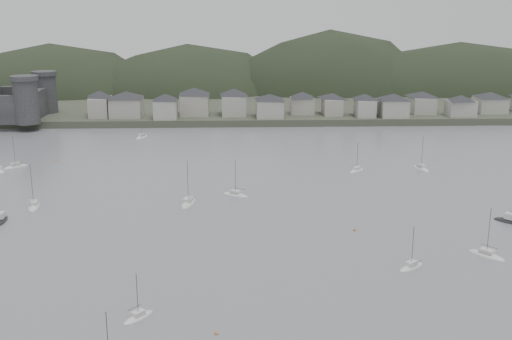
{
  "coord_description": "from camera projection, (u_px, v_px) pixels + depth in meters",
  "views": [
    {
      "loc": [
        -6.48,
        -94.44,
        50.78
      ],
      "look_at": [
        0.0,
        75.0,
        6.0
      ],
      "focal_mm": 43.75,
      "sensor_mm": 36.0,
      "label": 1
    }
  ],
  "objects": [
    {
      "name": "mooring_buoys",
      "position": [
        247.0,
        241.0,
        138.61
      ],
      "size": [
        170.28,
        130.83,
        0.7
      ],
      "color": "#BF783F",
      "rests_on": "ground"
    },
    {
      "name": "motor_launch_far",
      "position": [
        0.0,
        221.0,
        151.22
      ],
      "size": [
        3.73,
        8.86,
        4.05
      ],
      "rotation": [
        0.0,
        0.0,
        3.21
      ],
      "color": "black",
      "rests_on": "ground"
    },
    {
      "name": "forested_ridge",
      "position": [
        252.0,
        114.0,
        367.78
      ],
      "size": [
        851.55,
        103.94,
        102.57
      ],
      "color": "black",
      "rests_on": "ground"
    },
    {
      "name": "far_shore_land",
      "position": [
        243.0,
        87.0,
        389.07
      ],
      "size": [
        900.0,
        250.0,
        3.0
      ],
      "primitive_type": "cube",
      "color": "#383D2D",
      "rests_on": "ground"
    },
    {
      "name": "ground",
      "position": [
        273.0,
        319.0,
        104.44
      ],
      "size": [
        900.0,
        900.0,
        0.0
      ],
      "primitive_type": "plane",
      "color": "slate",
      "rests_on": "ground"
    },
    {
      "name": "motor_launch_near",
      "position": [
        510.0,
        221.0,
        150.88
      ],
      "size": [
        7.44,
        7.22,
        3.83
      ],
      "rotation": [
        0.0,
        0.0,
        0.82
      ],
      "color": "black",
      "rests_on": "ground"
    },
    {
      "name": "moored_fleet",
      "position": [
        204.0,
        214.0,
        156.6
      ],
      "size": [
        238.67,
        173.04,
        12.92
      ],
      "color": "silver",
      "rests_on": "ground"
    },
    {
      "name": "waterfront_town",
      "position": [
        359.0,
        102.0,
        281.24
      ],
      "size": [
        451.48,
        28.46,
        12.92
      ],
      "color": "#9F9C92",
      "rests_on": "far_shore_land"
    }
  ]
}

